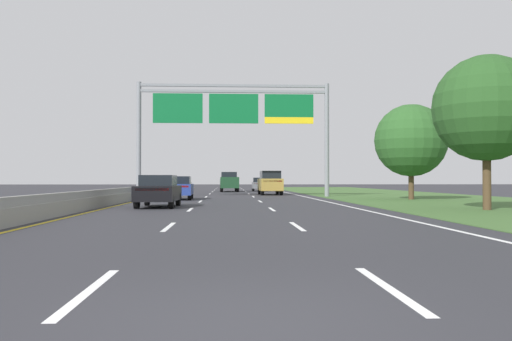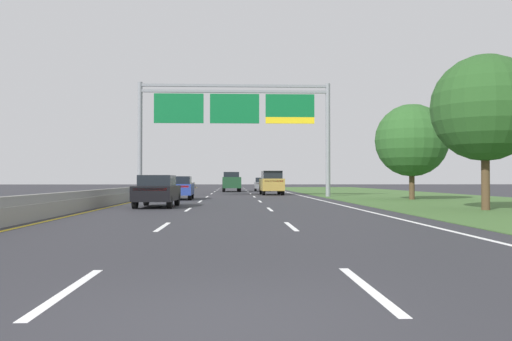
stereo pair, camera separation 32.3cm
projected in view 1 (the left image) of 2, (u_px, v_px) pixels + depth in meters
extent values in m
plane|color=#2B2B30|center=(230.00, 198.00, 40.18)|extent=(220.00, 220.00, 0.00)
cube|color=white|center=(89.00, 291.00, 6.64)|extent=(0.14, 3.00, 0.01)
cube|color=white|center=(169.00, 227.00, 15.62)|extent=(0.14, 3.00, 0.01)
cube|color=white|center=(190.00, 209.00, 24.61)|extent=(0.14, 3.00, 0.01)
cube|color=white|center=(200.00, 201.00, 33.60)|extent=(0.14, 3.00, 0.01)
cube|color=white|center=(206.00, 197.00, 42.58)|extent=(0.14, 3.00, 0.01)
cube|color=white|center=(210.00, 194.00, 51.57)|extent=(0.14, 3.00, 0.01)
cube|color=white|center=(213.00, 192.00, 60.56)|extent=(0.14, 3.00, 0.01)
cube|color=white|center=(214.00, 190.00, 69.54)|extent=(0.14, 3.00, 0.01)
cube|color=white|center=(216.00, 189.00, 78.53)|extent=(0.14, 3.00, 0.01)
cube|color=white|center=(217.00, 188.00, 87.52)|extent=(0.14, 3.00, 0.01)
cube|color=white|center=(388.00, 288.00, 6.83)|extent=(0.14, 3.00, 0.01)
cube|color=white|center=(297.00, 226.00, 15.81)|extent=(0.14, 3.00, 0.01)
cube|color=white|center=(272.00, 209.00, 24.80)|extent=(0.14, 3.00, 0.01)
cube|color=white|center=(260.00, 201.00, 33.79)|extent=(0.14, 3.00, 0.01)
cube|color=white|center=(253.00, 197.00, 42.77)|extent=(0.14, 3.00, 0.01)
cube|color=white|center=(249.00, 194.00, 51.76)|extent=(0.14, 3.00, 0.01)
cube|color=white|center=(246.00, 192.00, 60.75)|extent=(0.14, 3.00, 0.01)
cube|color=white|center=(243.00, 190.00, 69.73)|extent=(0.14, 3.00, 0.01)
cube|color=white|center=(242.00, 189.00, 78.72)|extent=(0.14, 3.00, 0.01)
cube|color=white|center=(240.00, 188.00, 87.71)|extent=(0.14, 3.00, 0.01)
cube|color=white|center=(309.00, 198.00, 40.49)|extent=(0.16, 106.00, 0.01)
cube|color=gold|center=(149.00, 198.00, 39.88)|extent=(0.16, 106.00, 0.01)
cube|color=#3D602D|center=(416.00, 197.00, 40.91)|extent=(14.00, 110.00, 0.02)
cube|color=gray|center=(140.00, 194.00, 39.84)|extent=(0.60, 110.00, 0.55)
cube|color=gray|center=(140.00, 188.00, 39.85)|extent=(0.25, 110.00, 0.30)
cylinder|color=gray|center=(139.00, 139.00, 42.23)|extent=(0.36, 0.36, 8.94)
cylinder|color=gray|center=(327.00, 140.00, 42.99)|extent=(0.36, 0.36, 8.94)
cube|color=gray|center=(234.00, 86.00, 42.68)|extent=(14.70, 0.24, 0.20)
cube|color=gray|center=(234.00, 91.00, 42.67)|extent=(14.70, 0.24, 0.20)
cube|color=#0C602D|center=(178.00, 108.00, 42.25)|extent=(3.83, 0.12, 2.30)
cube|color=#0C602D|center=(234.00, 109.00, 42.47)|extent=(3.83, 0.12, 2.30)
cube|color=#0C602D|center=(289.00, 106.00, 42.70)|extent=(3.83, 0.12, 1.80)
cube|color=yellow|center=(289.00, 120.00, 42.68)|extent=(3.83, 0.12, 0.50)
cube|color=#193D23|center=(229.00, 183.00, 60.85)|extent=(2.14, 5.45, 1.00)
cube|color=black|center=(229.00, 175.00, 61.71)|extent=(1.77, 1.94, 0.78)
cube|color=#B21414|center=(230.00, 181.00, 58.21)|extent=(1.68, 0.12, 0.12)
cube|color=#193D23|center=(230.00, 178.00, 59.14)|extent=(2.05, 1.99, 0.20)
cylinder|color=black|center=(221.00, 188.00, 62.61)|extent=(0.32, 0.85, 0.84)
cylinder|color=black|center=(236.00, 188.00, 62.74)|extent=(0.32, 0.85, 0.84)
cylinder|color=black|center=(222.00, 188.00, 58.95)|extent=(0.32, 0.85, 0.84)
cylinder|color=black|center=(237.00, 188.00, 59.08)|extent=(0.32, 0.85, 0.84)
cube|color=#A38438|center=(270.00, 185.00, 48.45)|extent=(1.97, 4.73, 1.05)
cube|color=black|center=(270.00, 175.00, 48.31)|extent=(1.68, 3.02, 0.68)
cube|color=#B21414|center=(273.00, 181.00, 46.15)|extent=(1.60, 0.10, 0.12)
cylinder|color=black|center=(260.00, 190.00, 49.98)|extent=(0.27, 0.76, 0.76)
cylinder|color=black|center=(277.00, 190.00, 50.09)|extent=(0.27, 0.76, 0.76)
cylinder|color=black|center=(262.00, 191.00, 46.79)|extent=(0.27, 0.76, 0.76)
cylinder|color=black|center=(281.00, 191.00, 46.90)|extent=(0.27, 0.76, 0.76)
cube|color=slate|center=(260.00, 185.00, 63.63)|extent=(1.93, 4.45, 0.72)
cube|color=black|center=(260.00, 180.00, 63.59)|extent=(1.62, 2.34, 0.52)
cube|color=#B21414|center=(261.00, 183.00, 61.47)|extent=(1.53, 0.12, 0.12)
cylinder|color=black|center=(253.00, 188.00, 65.10)|extent=(0.24, 0.67, 0.66)
cylinder|color=black|center=(266.00, 188.00, 65.14)|extent=(0.24, 0.67, 0.66)
cylinder|color=black|center=(253.00, 188.00, 62.11)|extent=(0.24, 0.67, 0.66)
cylinder|color=black|center=(267.00, 188.00, 62.15)|extent=(0.24, 0.67, 0.66)
cube|color=navy|center=(179.00, 189.00, 37.00)|extent=(1.92, 4.44, 0.72)
cube|color=black|center=(179.00, 180.00, 36.96)|extent=(1.62, 2.33, 0.52)
cube|color=#B21414|center=(176.00, 187.00, 34.85)|extent=(1.53, 0.11, 0.12)
cylinder|color=black|center=(169.00, 194.00, 38.43)|extent=(0.23, 0.66, 0.66)
cylinder|color=black|center=(192.00, 194.00, 38.55)|extent=(0.23, 0.66, 0.66)
cylinder|color=black|center=(165.00, 195.00, 35.44)|extent=(0.23, 0.66, 0.66)
cylinder|color=black|center=(190.00, 195.00, 35.56)|extent=(0.23, 0.66, 0.66)
cube|color=black|center=(159.00, 193.00, 26.81)|extent=(1.89, 4.43, 0.72)
cube|color=black|center=(158.00, 180.00, 26.77)|extent=(1.60, 2.32, 0.52)
cube|color=#B21414|center=(152.00, 189.00, 24.66)|extent=(1.53, 0.10, 0.12)
cylinder|color=black|center=(147.00, 199.00, 28.27)|extent=(0.23, 0.66, 0.66)
cylinder|color=black|center=(178.00, 199.00, 28.33)|extent=(0.23, 0.66, 0.66)
cylinder|color=black|center=(137.00, 202.00, 25.28)|extent=(0.23, 0.66, 0.66)
cylinder|color=black|center=(171.00, 202.00, 25.34)|extent=(0.23, 0.66, 0.66)
cylinder|color=#4C3823|center=(487.00, 180.00, 24.05)|extent=(0.36, 0.36, 2.64)
sphere|color=#234C1E|center=(486.00, 108.00, 24.10)|extent=(4.69, 4.69, 4.69)
cylinder|color=#4C3823|center=(411.00, 184.00, 36.61)|extent=(0.36, 0.36, 2.05)
sphere|color=#285623|center=(411.00, 140.00, 36.65)|extent=(4.86, 4.86, 4.86)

